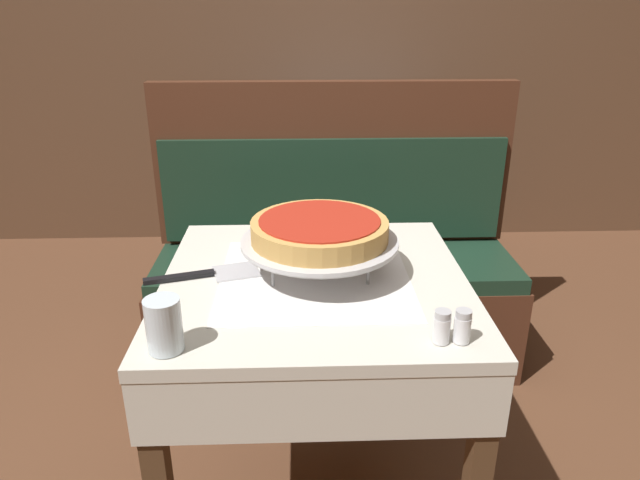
{
  "coord_description": "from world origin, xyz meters",
  "views": [
    {
      "loc": [
        -0.03,
        -1.27,
        1.37
      ],
      "look_at": [
        0.01,
        -0.01,
        0.85
      ],
      "focal_mm": 32.0,
      "sensor_mm": 36.0,
      "label": 1
    }
  ],
  "objects_px": {
    "deep_dish_pizza": "(320,229)",
    "salt_shaker": "(442,327)",
    "pepper_shaker": "(462,326)",
    "booth_bench": "(334,283)",
    "pizza_server": "(208,275)",
    "water_glass_near": "(164,325)",
    "dining_table_rear": "(351,154)",
    "dining_table_front": "(315,316)",
    "condiment_caddy": "(346,126)",
    "pizza_pan_stand": "(320,243)"
  },
  "relations": [
    {
      "from": "booth_bench",
      "to": "water_glass_near",
      "type": "distance_m",
      "value": 1.27
    },
    {
      "from": "pizza_pan_stand",
      "to": "booth_bench",
      "type": "bearing_deg",
      "value": 83.59
    },
    {
      "from": "dining_table_rear",
      "to": "condiment_caddy",
      "type": "distance_m",
      "value": 0.16
    },
    {
      "from": "water_glass_near",
      "to": "pepper_shaker",
      "type": "bearing_deg",
      "value": 0.73
    },
    {
      "from": "dining_table_front",
      "to": "salt_shaker",
      "type": "xyz_separation_m",
      "value": [
        0.24,
        -0.3,
        0.15
      ]
    },
    {
      "from": "pepper_shaker",
      "to": "water_glass_near",
      "type": "bearing_deg",
      "value": -179.27
    },
    {
      "from": "dining_table_rear",
      "to": "booth_bench",
      "type": "height_order",
      "value": "booth_bench"
    },
    {
      "from": "dining_table_front",
      "to": "pizza_pan_stand",
      "type": "distance_m",
      "value": 0.19
    },
    {
      "from": "pepper_shaker",
      "to": "booth_bench",
      "type": "bearing_deg",
      "value": 99.48
    },
    {
      "from": "condiment_caddy",
      "to": "water_glass_near",
      "type": "bearing_deg",
      "value": -104.28
    },
    {
      "from": "water_glass_near",
      "to": "condiment_caddy",
      "type": "distance_m",
      "value": 2.05
    },
    {
      "from": "pizza_pan_stand",
      "to": "condiment_caddy",
      "type": "xyz_separation_m",
      "value": [
        0.2,
        1.66,
        -0.04
      ]
    },
    {
      "from": "pizza_pan_stand",
      "to": "pepper_shaker",
      "type": "relative_size",
      "value": 5.55
    },
    {
      "from": "dining_table_front",
      "to": "pizza_pan_stand",
      "type": "bearing_deg",
      "value": 60.2
    },
    {
      "from": "water_glass_near",
      "to": "salt_shaker",
      "type": "bearing_deg",
      "value": 0.78
    },
    {
      "from": "booth_bench",
      "to": "pizza_server",
      "type": "height_order",
      "value": "booth_bench"
    },
    {
      "from": "pizza_pan_stand",
      "to": "pizza_server",
      "type": "height_order",
      "value": "pizza_pan_stand"
    },
    {
      "from": "dining_table_rear",
      "to": "deep_dish_pizza",
      "type": "relative_size",
      "value": 2.44
    },
    {
      "from": "dining_table_front",
      "to": "condiment_caddy",
      "type": "relative_size",
      "value": 5.21
    },
    {
      "from": "booth_bench",
      "to": "deep_dish_pizza",
      "type": "relative_size",
      "value": 4.24
    },
    {
      "from": "deep_dish_pizza",
      "to": "water_glass_near",
      "type": "bearing_deg",
      "value": -133.27
    },
    {
      "from": "dining_table_rear",
      "to": "salt_shaker",
      "type": "distance_m",
      "value": 1.89
    },
    {
      "from": "booth_bench",
      "to": "pepper_shaker",
      "type": "bearing_deg",
      "value": -80.52
    },
    {
      "from": "deep_dish_pizza",
      "to": "water_glass_near",
      "type": "xyz_separation_m",
      "value": [
        -0.31,
        -0.33,
        -0.06
      ]
    },
    {
      "from": "booth_bench",
      "to": "pizza_server",
      "type": "xyz_separation_m",
      "value": [
        -0.36,
        -0.79,
        0.42
      ]
    },
    {
      "from": "booth_bench",
      "to": "salt_shaker",
      "type": "height_order",
      "value": "booth_bench"
    },
    {
      "from": "salt_shaker",
      "to": "pizza_server",
      "type": "bearing_deg",
      "value": 148.1
    },
    {
      "from": "pizza_server",
      "to": "dining_table_front",
      "type": "bearing_deg",
      "value": -3.26
    },
    {
      "from": "booth_bench",
      "to": "condiment_caddy",
      "type": "height_order",
      "value": "booth_bench"
    },
    {
      "from": "deep_dish_pizza",
      "to": "salt_shaker",
      "type": "bearing_deg",
      "value": -54.49
    },
    {
      "from": "dining_table_rear",
      "to": "water_glass_near",
      "type": "distance_m",
      "value": 1.97
    },
    {
      "from": "dining_table_rear",
      "to": "deep_dish_pizza",
      "type": "xyz_separation_m",
      "value": [
        -0.22,
        -1.56,
        0.2
      ]
    },
    {
      "from": "booth_bench",
      "to": "water_glass_near",
      "type": "height_order",
      "value": "booth_bench"
    },
    {
      "from": "booth_bench",
      "to": "condiment_caddy",
      "type": "distance_m",
      "value": 1.0
    },
    {
      "from": "pepper_shaker",
      "to": "pizza_server",
      "type": "bearing_deg",
      "value": 150.06
    },
    {
      "from": "dining_table_front",
      "to": "pepper_shaker",
      "type": "distance_m",
      "value": 0.44
    },
    {
      "from": "deep_dish_pizza",
      "to": "pizza_server",
      "type": "distance_m",
      "value": 0.3
    },
    {
      "from": "condiment_caddy",
      "to": "pizza_server",
      "type": "bearing_deg",
      "value": -105.84
    },
    {
      "from": "pizza_server",
      "to": "water_glass_near",
      "type": "distance_m",
      "value": 0.33
    },
    {
      "from": "water_glass_near",
      "to": "pepper_shaker",
      "type": "distance_m",
      "value": 0.58
    },
    {
      "from": "pizza_server",
      "to": "water_glass_near",
      "type": "height_order",
      "value": "water_glass_near"
    },
    {
      "from": "deep_dish_pizza",
      "to": "water_glass_near",
      "type": "height_order",
      "value": "deep_dish_pizza"
    },
    {
      "from": "booth_bench",
      "to": "salt_shaker",
      "type": "xyz_separation_m",
      "value": [
        0.14,
        -1.1,
        0.45
      ]
    },
    {
      "from": "dining_table_rear",
      "to": "condiment_caddy",
      "type": "xyz_separation_m",
      "value": [
        -0.02,
        0.1,
        0.12
      ]
    },
    {
      "from": "dining_table_rear",
      "to": "deep_dish_pizza",
      "type": "height_order",
      "value": "deep_dish_pizza"
    },
    {
      "from": "booth_bench",
      "to": "salt_shaker",
      "type": "distance_m",
      "value": 1.2
    },
    {
      "from": "salt_shaker",
      "to": "condiment_caddy",
      "type": "relative_size",
      "value": 0.48
    },
    {
      "from": "booth_bench",
      "to": "pepper_shaker",
      "type": "distance_m",
      "value": 1.21
    },
    {
      "from": "pizza_server",
      "to": "salt_shaker",
      "type": "xyz_separation_m",
      "value": [
        0.51,
        -0.32,
        0.03
      ]
    },
    {
      "from": "salt_shaker",
      "to": "condiment_caddy",
      "type": "distance_m",
      "value": 1.98
    }
  ]
}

